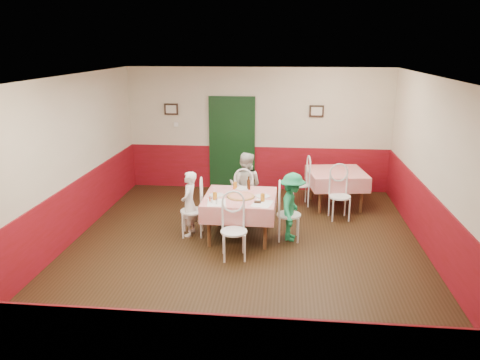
# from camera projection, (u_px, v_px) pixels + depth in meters

# --- Properties ---
(floor) EXTENTS (7.00, 7.00, 0.00)m
(floor) POSITION_uv_depth(u_px,v_px,m) (244.00, 251.00, 7.74)
(floor) COLOR black
(floor) RESTS_ON ground
(ceiling) EXTENTS (7.00, 7.00, 0.00)m
(ceiling) POSITION_uv_depth(u_px,v_px,m) (244.00, 78.00, 6.95)
(ceiling) COLOR white
(ceiling) RESTS_ON back_wall
(back_wall) EXTENTS (6.00, 0.10, 2.80)m
(back_wall) POSITION_uv_depth(u_px,v_px,m) (258.00, 130.00, 10.69)
(back_wall) COLOR beige
(back_wall) RESTS_ON ground
(front_wall) EXTENTS (6.00, 0.10, 2.80)m
(front_wall) POSITION_uv_depth(u_px,v_px,m) (206.00, 274.00, 4.01)
(front_wall) COLOR beige
(front_wall) RESTS_ON ground
(left_wall) EXTENTS (0.10, 7.00, 2.80)m
(left_wall) POSITION_uv_depth(u_px,v_px,m) (62.00, 164.00, 7.64)
(left_wall) COLOR beige
(left_wall) RESTS_ON ground
(right_wall) EXTENTS (0.10, 7.00, 2.80)m
(right_wall) POSITION_uv_depth(u_px,v_px,m) (442.00, 174.00, 7.06)
(right_wall) COLOR beige
(right_wall) RESTS_ON ground
(wainscot_back) EXTENTS (6.00, 0.03, 1.00)m
(wainscot_back) POSITION_uv_depth(u_px,v_px,m) (258.00, 168.00, 10.93)
(wainscot_back) COLOR maroon
(wainscot_back) RESTS_ON ground
(wainscot_left) EXTENTS (0.03, 7.00, 1.00)m
(wainscot_left) POSITION_uv_depth(u_px,v_px,m) (68.00, 216.00, 7.89)
(wainscot_left) COLOR maroon
(wainscot_left) RESTS_ON ground
(wainscot_right) EXTENTS (0.03, 7.00, 1.00)m
(wainscot_right) POSITION_uv_depth(u_px,v_px,m) (434.00, 229.00, 7.31)
(wainscot_right) COLOR maroon
(wainscot_right) RESTS_ON ground
(door) EXTENTS (0.96, 0.06, 2.10)m
(door) POSITION_uv_depth(u_px,v_px,m) (232.00, 145.00, 10.80)
(door) COLOR black
(door) RESTS_ON ground
(picture_left) EXTENTS (0.32, 0.03, 0.26)m
(picture_left) POSITION_uv_depth(u_px,v_px,m) (171.00, 109.00, 10.71)
(picture_left) COLOR black
(picture_left) RESTS_ON back_wall
(picture_right) EXTENTS (0.32, 0.03, 0.26)m
(picture_right) POSITION_uv_depth(u_px,v_px,m) (317.00, 111.00, 10.39)
(picture_right) COLOR black
(picture_right) RESTS_ON back_wall
(thermostat) EXTENTS (0.10, 0.03, 0.10)m
(thermostat) POSITION_uv_depth(u_px,v_px,m) (176.00, 124.00, 10.80)
(thermostat) COLOR white
(thermostat) RESTS_ON back_wall
(main_table) EXTENTS (1.24, 1.24, 0.77)m
(main_table) POSITION_uv_depth(u_px,v_px,m) (240.00, 217.00, 8.19)
(main_table) COLOR red
(main_table) RESTS_ON ground
(second_table) EXTENTS (1.27, 1.27, 0.77)m
(second_table) POSITION_uv_depth(u_px,v_px,m) (336.00, 189.00, 9.77)
(second_table) COLOR red
(second_table) RESTS_ON ground
(chair_left) EXTENTS (0.46, 0.46, 0.90)m
(chair_left) POSITION_uv_depth(u_px,v_px,m) (192.00, 211.00, 8.26)
(chair_left) COLOR white
(chair_left) RESTS_ON ground
(chair_right) EXTENTS (0.43, 0.43, 0.90)m
(chair_right) POSITION_uv_depth(u_px,v_px,m) (289.00, 215.00, 8.08)
(chair_right) COLOR white
(chair_right) RESTS_ON ground
(chair_far) EXTENTS (0.45, 0.45, 0.90)m
(chair_far) POSITION_uv_depth(u_px,v_px,m) (245.00, 198.00, 8.98)
(chair_far) COLOR white
(chair_far) RESTS_ON ground
(chair_near) EXTENTS (0.49, 0.49, 0.90)m
(chair_near) POSITION_uv_depth(u_px,v_px,m) (234.00, 232.00, 7.36)
(chair_near) COLOR white
(chair_near) RESTS_ON ground
(chair_second_a) EXTENTS (0.48, 0.48, 0.90)m
(chair_second_a) POSITION_uv_depth(u_px,v_px,m) (300.00, 184.00, 9.82)
(chair_second_a) COLOR white
(chair_second_a) RESTS_ON ground
(chair_second_b) EXTENTS (0.48, 0.48, 0.90)m
(chair_second_b) POSITION_uv_depth(u_px,v_px,m) (340.00, 197.00, 9.03)
(chair_second_b) COLOR white
(chair_second_b) RESTS_ON ground
(pizza) EXTENTS (0.47, 0.47, 0.03)m
(pizza) POSITION_uv_depth(u_px,v_px,m) (241.00, 196.00, 8.03)
(pizza) COLOR #B74723
(pizza) RESTS_ON main_table
(plate_left) EXTENTS (0.25, 0.25, 0.01)m
(plate_left) POSITION_uv_depth(u_px,v_px,m) (216.00, 195.00, 8.11)
(plate_left) COLOR white
(plate_left) RESTS_ON main_table
(plate_right) EXTENTS (0.25, 0.25, 0.01)m
(plate_right) POSITION_uv_depth(u_px,v_px,m) (263.00, 196.00, 8.06)
(plate_right) COLOR white
(plate_right) RESTS_ON main_table
(plate_far) EXTENTS (0.25, 0.25, 0.01)m
(plate_far) POSITION_uv_depth(u_px,v_px,m) (242.00, 188.00, 8.48)
(plate_far) COLOR white
(plate_far) RESTS_ON main_table
(glass_a) EXTENTS (0.07, 0.07, 0.13)m
(glass_a) POSITION_uv_depth(u_px,v_px,m) (215.00, 196.00, 7.86)
(glass_a) COLOR #BF7219
(glass_a) RESTS_ON main_table
(glass_b) EXTENTS (0.07, 0.07, 0.13)m
(glass_b) POSITION_uv_depth(u_px,v_px,m) (263.00, 198.00, 7.80)
(glass_b) COLOR #BF7219
(glass_b) RESTS_ON main_table
(glass_c) EXTENTS (0.07, 0.07, 0.13)m
(glass_c) POSITION_uv_depth(u_px,v_px,m) (235.00, 185.00, 8.48)
(glass_c) COLOR #BF7219
(glass_c) RESTS_ON main_table
(beer_bottle) EXTENTS (0.06, 0.06, 0.22)m
(beer_bottle) POSITION_uv_depth(u_px,v_px,m) (249.00, 184.00, 8.42)
(beer_bottle) COLOR #381C0A
(beer_bottle) RESTS_ON main_table
(shaker_a) EXTENTS (0.04, 0.04, 0.09)m
(shaker_a) POSITION_uv_depth(u_px,v_px,m) (212.00, 200.00, 7.72)
(shaker_a) COLOR silver
(shaker_a) RESTS_ON main_table
(shaker_b) EXTENTS (0.04, 0.04, 0.09)m
(shaker_b) POSITION_uv_depth(u_px,v_px,m) (217.00, 201.00, 7.67)
(shaker_b) COLOR silver
(shaker_b) RESTS_ON main_table
(shaker_c) EXTENTS (0.04, 0.04, 0.09)m
(shaker_c) POSITION_uv_depth(u_px,v_px,m) (210.00, 199.00, 7.80)
(shaker_c) COLOR #B23319
(shaker_c) RESTS_ON main_table
(menu_left) EXTENTS (0.35, 0.43, 0.00)m
(menu_left) POSITION_uv_depth(u_px,v_px,m) (217.00, 203.00, 7.75)
(menu_left) COLOR white
(menu_left) RESTS_ON main_table
(menu_right) EXTENTS (0.38, 0.46, 0.00)m
(menu_right) POSITION_uv_depth(u_px,v_px,m) (262.00, 204.00, 7.70)
(menu_right) COLOR white
(menu_right) RESTS_ON main_table
(wallet) EXTENTS (0.11, 0.09, 0.02)m
(wallet) POSITION_uv_depth(u_px,v_px,m) (258.00, 202.00, 7.75)
(wallet) COLOR black
(wallet) RESTS_ON main_table
(diner_left) EXTENTS (0.31, 0.44, 1.17)m
(diner_left) POSITION_uv_depth(u_px,v_px,m) (189.00, 204.00, 8.23)
(diner_left) COLOR gray
(diner_left) RESTS_ON ground
(diner_far) EXTENTS (0.73, 0.62, 1.33)m
(diner_far) POSITION_uv_depth(u_px,v_px,m) (245.00, 186.00, 8.97)
(diner_far) COLOR gray
(diner_far) RESTS_ON ground
(diner_right) EXTENTS (0.54, 0.82, 1.20)m
(diner_right) POSITION_uv_depth(u_px,v_px,m) (292.00, 207.00, 8.03)
(diner_right) COLOR gray
(diner_right) RESTS_ON ground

